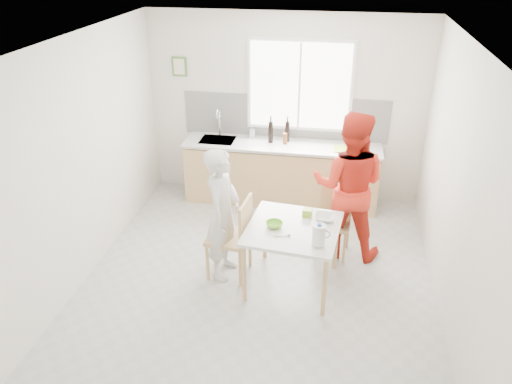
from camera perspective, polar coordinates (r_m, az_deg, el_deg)
ground at (r=5.95m, az=0.34°, el=-9.73°), size 4.50×4.50×0.00m
room_shell at (r=5.13m, az=0.40°, el=5.10°), size 4.50×4.50×4.50m
window at (r=7.19m, az=5.02°, el=11.99°), size 1.50×0.06×1.30m
backsplash at (r=7.36m, az=3.31°, el=8.54°), size 3.00×0.02×0.65m
picture_frame at (r=7.50m, az=-8.76°, el=13.99°), size 0.22×0.03×0.28m
kitchen_counter at (r=7.40m, az=2.84°, el=1.90°), size 2.84×0.64×1.37m
dining_table at (r=5.49m, az=4.26°, el=-4.73°), size 1.08×1.08×0.76m
chair_left at (r=5.71m, az=-2.44°, el=-4.86°), size 0.51×0.51×1.00m
chair_far at (r=6.24m, az=8.92°, el=-2.80°), size 0.45×0.45×0.89m
person_white at (r=5.62m, az=-3.81°, el=-2.57°), size 0.44×0.61×1.58m
person_red at (r=6.05m, az=10.55°, el=0.69°), size 0.97×0.79×1.85m
bowl_green at (r=5.43m, az=2.12°, el=-3.74°), size 0.20×0.20×0.06m
bowl_white at (r=5.61m, az=7.83°, el=-2.92°), size 0.25×0.25×0.06m
milk_jug at (r=5.10m, az=7.24°, el=-4.85°), size 0.19×0.14×0.24m
green_box at (r=5.65m, az=5.89°, el=-2.35°), size 0.11×0.11×0.09m
spoon at (r=5.28m, az=2.93°, el=-5.01°), size 0.16×0.05×0.01m
cutting_board at (r=7.10m, az=10.32°, el=4.84°), size 0.37×0.28×0.01m
wine_bottle_a at (r=7.19m, az=1.69°, el=6.88°), size 0.07×0.07×0.32m
wine_bottle_b at (r=7.25m, az=3.60°, el=6.94°), size 0.07×0.07×0.30m
jar_amber at (r=7.17m, az=3.34°, el=6.12°), size 0.06×0.06×0.16m
soap_bottle at (r=7.41m, az=-0.43°, el=6.92°), size 0.09×0.09×0.17m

